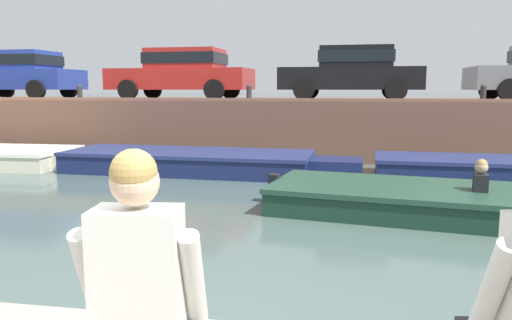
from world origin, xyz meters
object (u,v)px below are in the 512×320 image
(mooring_bollard_east, at_px, (483,92))
(person_seated_right, at_px, (142,287))
(motorboat_passing, at_px, (444,202))
(car_centre_black, at_px, (352,71))
(car_left_inner_red, at_px, (183,72))
(boat_moored_east_navy, at_px, (490,169))
(mooring_bollard_mid, at_px, (249,92))
(car_leftmost_blue, at_px, (20,73))
(mooring_bollard_west, at_px, (80,92))
(boat_moored_central_navy, at_px, (200,162))

(mooring_bollard_east, xyz_separation_m, person_seated_right, (-4.28, -11.48, -0.72))
(motorboat_passing, xyz_separation_m, car_centre_black, (-1.33, 7.19, 2.25))
(car_left_inner_red, distance_m, person_seated_right, 13.90)
(boat_moored_east_navy, bearing_deg, mooring_bollard_east, 81.90)
(boat_moored_east_navy, relative_size, mooring_bollard_mid, 11.99)
(car_leftmost_blue, relative_size, person_seated_right, 4.19)
(car_leftmost_blue, relative_size, mooring_bollard_west, 9.09)
(boat_moored_central_navy, relative_size, person_seated_right, 7.26)
(boat_moored_east_navy, relative_size, car_centre_black, 1.29)
(boat_moored_central_navy, xyz_separation_m, mooring_bollard_west, (-4.19, 2.16, 1.61))
(car_leftmost_blue, height_order, mooring_bollard_east, car_leftmost_blue)
(car_leftmost_blue, distance_m, mooring_bollard_east, 14.10)
(mooring_bollard_mid, distance_m, person_seated_right, 11.63)
(mooring_bollard_west, bearing_deg, mooring_bollard_mid, 0.00)
(boat_moored_east_navy, relative_size, mooring_bollard_east, 11.99)
(car_left_inner_red, bearing_deg, mooring_bollard_west, -145.75)
(boat_moored_central_navy, bearing_deg, car_centre_black, 47.77)
(car_left_inner_red, xyz_separation_m, car_centre_black, (5.18, 0.00, -0.00))
(boat_moored_east_navy, relative_size, mooring_bollard_west, 11.99)
(car_left_inner_red, bearing_deg, car_centre_black, 0.01)
(motorboat_passing, distance_m, person_seated_right, 6.55)
(mooring_bollard_east, bearing_deg, mooring_bollard_mid, 180.00)
(mooring_bollard_west, bearing_deg, boat_moored_east_navy, -10.62)
(car_left_inner_red, bearing_deg, mooring_bollard_mid, -35.50)
(car_leftmost_blue, bearing_deg, motorboat_passing, -30.71)
(person_seated_right, bearing_deg, car_centre_black, 85.39)
(car_centre_black, height_order, person_seated_right, car_centre_black)
(boat_moored_central_navy, bearing_deg, motorboat_passing, -34.19)
(mooring_bollard_mid, bearing_deg, car_leftmost_blue, 167.83)
(car_left_inner_red, bearing_deg, car_leftmost_blue, 179.99)
(car_centre_black, height_order, mooring_bollard_east, car_centre_black)
(boat_moored_central_navy, distance_m, person_seated_right, 9.69)
(car_leftmost_blue, bearing_deg, car_centre_black, 0.00)
(car_leftmost_blue, xyz_separation_m, car_centre_black, (10.77, 0.00, -0.00))
(motorboat_passing, height_order, person_seated_right, person_seated_right)
(mooring_bollard_west, relative_size, mooring_bollard_east, 1.00)
(car_centre_black, bearing_deg, mooring_bollard_west, -167.38)
(car_leftmost_blue, xyz_separation_m, mooring_bollard_west, (3.05, -1.73, -0.61))
(motorboat_passing, xyz_separation_m, person_seated_right, (-2.40, -6.02, 0.92))
(car_left_inner_red, xyz_separation_m, mooring_bollard_west, (-2.54, -1.73, -0.61))
(boat_moored_central_navy, height_order, person_seated_right, person_seated_right)
(car_centre_black, relative_size, mooring_bollard_west, 9.26)
(boat_moored_east_navy, bearing_deg, car_leftmost_blue, 164.79)
(boat_moored_east_navy, xyz_separation_m, car_left_inner_red, (-8.10, 3.72, 2.24))
(person_seated_right, bearing_deg, car_leftmost_blue, 126.29)
(car_left_inner_red, bearing_deg, person_seated_right, -72.70)
(car_leftmost_blue, height_order, mooring_bollard_mid, car_leftmost_blue)
(mooring_bollard_east, bearing_deg, boat_moored_central_navy, -162.23)
(mooring_bollard_west, height_order, mooring_bollard_mid, same)
(car_left_inner_red, bearing_deg, boat_moored_central_navy, -66.98)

